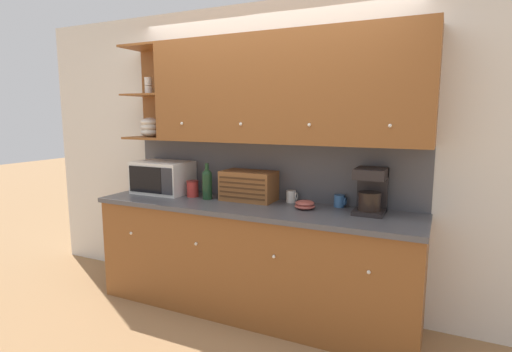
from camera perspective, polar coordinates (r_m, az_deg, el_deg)
ground_plane at (r=3.86m, az=1.44°, el=-16.68°), size 24.00×24.00×0.00m
wall_back at (r=3.54m, az=1.72°, el=2.91°), size 5.10×0.06×2.60m
counter_unit at (r=3.43m, az=-0.69°, el=-11.69°), size 2.72×0.65×0.92m
backsplash_panel at (r=3.52m, az=1.47°, el=0.88°), size 2.70×0.01×0.51m
upper_cabinets at (r=3.28m, az=3.06°, el=12.18°), size 2.70×0.36×0.86m
microwave at (r=3.87m, az=-13.17°, el=-0.17°), size 0.52×0.37×0.30m
storage_canister at (r=3.65m, az=-9.03°, el=-1.79°), size 0.11×0.11×0.15m
wine_bottle at (r=3.52m, az=-7.00°, el=-0.97°), size 0.09×0.09×0.32m
bread_box at (r=3.45m, az=-1.04°, el=-1.39°), size 0.46×0.27×0.26m
mug_blue_second at (r=3.39m, az=5.09°, el=-2.93°), size 0.09×0.08×0.10m
bowl_stack_on_counter at (r=3.17m, az=6.99°, el=-4.10°), size 0.16×0.16×0.07m
mug at (r=3.28m, az=11.86°, el=-3.51°), size 0.10×0.08×0.10m
coffee_maker at (r=3.12m, az=16.09°, el=-1.95°), size 0.22×0.27×0.34m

